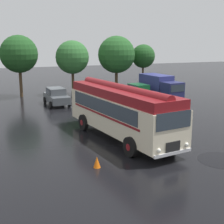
% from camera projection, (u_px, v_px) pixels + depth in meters
% --- Properties ---
extents(ground_plane, '(120.00, 120.00, 0.00)m').
position_uv_depth(ground_plane, '(133.00, 137.00, 20.37)').
color(ground_plane, black).
extents(vintage_bus, '(3.80, 10.34, 3.49)m').
position_uv_depth(vintage_bus, '(121.00, 109.00, 19.67)').
color(vintage_bus, beige).
rests_on(vintage_bus, ground).
extents(car_near_left, '(2.06, 4.25, 1.66)m').
position_uv_depth(car_near_left, '(56.00, 96.00, 30.43)').
color(car_near_left, '#4C5156').
rests_on(car_near_left, ground).
extents(car_mid_left, '(2.04, 4.24, 1.66)m').
position_uv_depth(car_mid_left, '(85.00, 95.00, 31.41)').
color(car_mid_left, '#4C5156').
rests_on(car_mid_left, ground).
extents(car_mid_right, '(2.30, 4.36, 1.66)m').
position_uv_depth(car_mid_right, '(113.00, 93.00, 32.08)').
color(car_mid_right, '#B7BABF').
rests_on(car_mid_right, ground).
extents(car_far_right, '(2.22, 4.33, 1.66)m').
position_uv_depth(car_far_right, '(139.00, 92.00, 33.09)').
color(car_far_right, '#144C28').
rests_on(car_far_right, ground).
extents(box_van, '(2.69, 5.91, 2.50)m').
position_uv_depth(box_van, '(160.00, 86.00, 33.96)').
color(box_van, navy).
rests_on(box_van, ground).
extents(tree_left_of_centre, '(4.10, 4.10, 6.79)m').
position_uv_depth(tree_left_of_centre, '(19.00, 53.00, 33.92)').
color(tree_left_of_centre, '#4C3823').
rests_on(tree_left_of_centre, ground).
extents(tree_centre, '(3.80, 3.80, 6.22)m').
position_uv_depth(tree_centre, '(71.00, 58.00, 35.60)').
color(tree_centre, '#4C3823').
rests_on(tree_centre, ground).
extents(tree_right_of_centre, '(4.49, 4.49, 6.77)m').
position_uv_depth(tree_right_of_centre, '(116.00, 55.00, 37.72)').
color(tree_right_of_centre, '#4C3823').
rests_on(tree_right_of_centre, ground).
extents(tree_far_right, '(3.01, 3.01, 5.73)m').
position_uv_depth(tree_far_right, '(143.00, 57.00, 40.13)').
color(tree_far_right, '#4C3823').
rests_on(tree_far_right, ground).
extents(traffic_cone, '(0.36, 0.36, 0.55)m').
position_uv_depth(traffic_cone, '(97.00, 162.00, 15.32)').
color(traffic_cone, orange).
rests_on(traffic_cone, ground).
extents(puddle_patch, '(2.52, 2.52, 0.01)m').
position_uv_depth(puddle_patch, '(222.00, 160.00, 16.32)').
color(puddle_patch, black).
rests_on(puddle_patch, ground).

